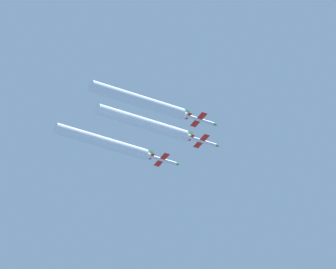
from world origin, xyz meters
TOP-DOWN VIEW (x-y plane):
  - jet_lead at (-0.58, 8.73)m, footprint 8.17×11.90m
  - jet_left_wingman at (-13.30, 0.50)m, footprint 8.17×11.90m
  - jet_right_wingman at (12.39, 0.67)m, footprint 8.17×11.90m
  - smoke_trail_lead at (-0.58, -13.30)m, footprint 3.85×33.18m
  - smoke_trail_left_wingman at (-13.30, -21.94)m, footprint 3.85×33.98m
  - smoke_trail_right_wingman at (12.39, -21.37)m, footprint 3.85×33.17m

SIDE VIEW (x-z plane):
  - smoke_trail_right_wingman at x=12.39m, z-range 243.17..247.02m
  - jet_right_wingman at x=12.39m, z-range 243.69..246.55m
  - smoke_trail_left_wingman at x=-13.30m, z-range 243.38..247.23m
  - jet_left_wingman at x=-13.30m, z-range 243.91..246.77m
  - smoke_trail_lead at x=-0.58m, z-range 245.66..249.51m
  - jet_lead at x=-0.58m, z-range 246.18..249.04m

